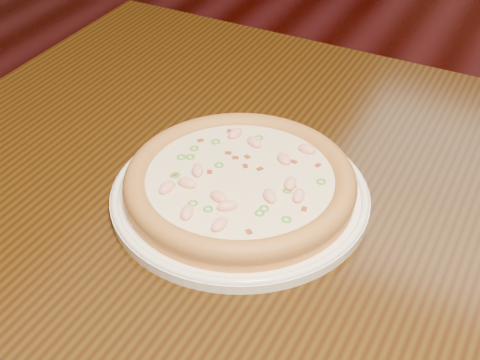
% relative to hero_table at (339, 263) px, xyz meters
% --- Properties ---
extents(ground, '(9.00, 9.00, 0.00)m').
position_rel_hero_table_xyz_m(ground, '(0.04, 0.54, -0.65)').
color(ground, black).
extents(hero_table, '(1.20, 0.80, 0.75)m').
position_rel_hero_table_xyz_m(hero_table, '(0.00, 0.00, 0.00)').
color(hero_table, black).
rests_on(hero_table, ground).
extents(plate, '(0.32, 0.32, 0.02)m').
position_rel_hero_table_xyz_m(plate, '(-0.12, -0.05, 0.11)').
color(plate, white).
rests_on(plate, hero_table).
extents(pizza, '(0.28, 0.28, 0.03)m').
position_rel_hero_table_xyz_m(pizza, '(-0.12, -0.05, 0.13)').
color(pizza, gold).
rests_on(pizza, plate).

